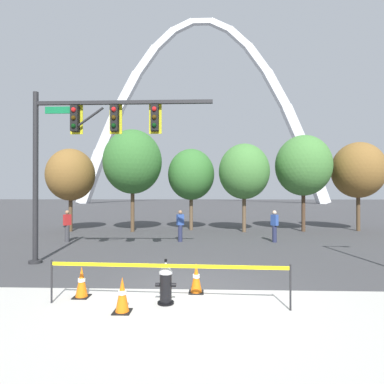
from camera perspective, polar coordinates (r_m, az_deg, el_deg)
name	(u,v)px	position (r m, az deg, el deg)	size (l,w,h in m)	color
ground_plane	(191,290)	(8.07, -0.14, -17.85)	(240.00, 240.00, 0.00)	#3D3D3F
fire_hydrant	(166,283)	(7.03, -4.93, -16.53)	(0.46, 0.48, 0.99)	black
caution_tape_barrier	(167,276)	(6.80, -4.68, -15.41)	(5.21, 0.29, 0.96)	#232326
traffic_cone_by_hydrant	(196,278)	(7.75, 0.79, -15.84)	(0.36, 0.36, 0.73)	black
traffic_cone_mid_sidewalk	(82,282)	(7.87, -19.93, -15.57)	(0.36, 0.36, 0.73)	black
traffic_cone_curb_edge	(122,295)	(6.73, -12.90, -18.27)	(0.36, 0.36, 0.73)	black
traffic_signal_gantry	(85,141)	(11.40, -19.40, 8.97)	(6.42, 0.44, 6.00)	#232326
monument_arch	(202,120)	(76.95, 1.80, 13.22)	(61.74, 2.56, 45.90)	silver
tree_far_left	(71,175)	(21.17, -21.74, 3.00)	(3.04, 3.04, 5.33)	brown
tree_left_mid	(133,162)	(19.93, -11.04, 5.54)	(3.72, 3.72, 6.52)	brown
tree_center_left	(191,175)	(20.44, -0.16, 3.27)	(3.10, 3.10, 5.42)	brown
tree_center_right	(244,172)	(19.65, 9.71, 3.78)	(3.20, 3.20, 5.60)	brown
tree_right_mid	(303,166)	(20.94, 20.08, 4.65)	(3.54, 3.54, 6.19)	#473323
tree_far_right	(358,170)	(22.73, 28.62, 3.60)	(3.31, 3.31, 5.79)	brown
pedestrian_walking_left	(67,226)	(16.68, -22.29, -5.84)	(0.36, 0.39, 1.59)	#38383D
pedestrian_standing_center	(274,226)	(15.86, 15.16, -6.14)	(0.36, 0.39, 1.59)	#232847
pedestrian_walking_right	(180,225)	(15.54, -2.21, -6.27)	(0.39, 0.34, 1.59)	#232847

